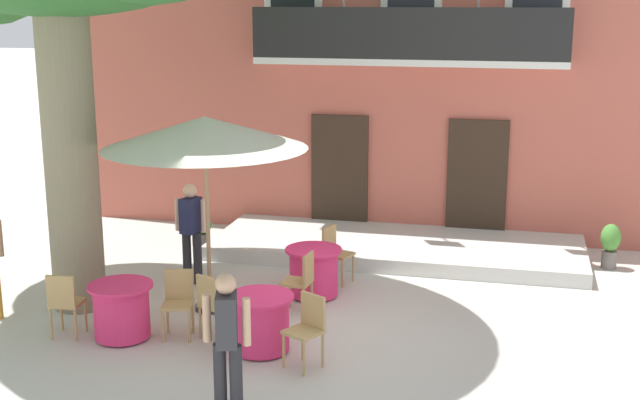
{
  "coord_description": "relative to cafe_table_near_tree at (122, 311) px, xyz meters",
  "views": [
    {
      "loc": [
        2.88,
        -10.53,
        4.44
      ],
      "look_at": [
        -0.19,
        2.24,
        1.3
      ],
      "focal_mm": 47.33,
      "sensor_mm": 36.0,
      "label": 1
    }
  ],
  "objects": [
    {
      "name": "ground_plane",
      "position": [
        2.17,
        0.86,
        -0.39
      ],
      "size": [
        120.0,
        120.0,
        0.0
      ],
      "primitive_type": "plane",
      "color": "beige"
    },
    {
      "name": "building_facade",
      "position": [
        3.01,
        7.85,
        3.36
      ],
      "size": [
        13.0,
        5.09,
        7.5
      ],
      "color": "#BC5B4C",
      "rests_on": "ground"
    },
    {
      "name": "entrance_step_platform",
      "position": [
        3.01,
        4.67,
        -0.27
      ],
      "size": [
        6.52,
        2.39,
        0.25
      ],
      "primitive_type": "cube",
      "color": "silver",
      "rests_on": "ground"
    },
    {
      "name": "cafe_table_near_tree",
      "position": [
        0.0,
        0.0,
        0.0
      ],
      "size": [
        0.86,
        0.86,
        0.76
      ],
      "color": "#E52D66",
      "rests_on": "ground"
    },
    {
      "name": "cafe_chair_near_tree_0",
      "position": [
        0.71,
        0.25,
        0.14
      ],
      "size": [
        0.48,
        0.48,
        0.91
      ],
      "color": "tan",
      "rests_on": "ground"
    },
    {
      "name": "cafe_chair_near_tree_1",
      "position": [
        -0.74,
        -0.17,
        0.14
      ],
      "size": [
        0.45,
        0.45,
        0.91
      ],
      "color": "tan",
      "rests_on": "ground"
    },
    {
      "name": "cafe_table_middle",
      "position": [
        2.09,
        2.2,
        0.0
      ],
      "size": [
        0.86,
        0.86,
        0.76
      ],
      "color": "#E52D66",
      "rests_on": "ground"
    },
    {
      "name": "cafe_chair_middle_0",
      "position": [
        2.1,
        1.44,
        0.14
      ],
      "size": [
        0.43,
        0.43,
        0.91
      ],
      "color": "tan",
      "rests_on": "ground"
    },
    {
      "name": "cafe_chair_middle_1",
      "position": [
        2.26,
        2.93,
        0.14
      ],
      "size": [
        0.51,
        0.51,
        0.91
      ],
      "color": "tan",
      "rests_on": "ground"
    },
    {
      "name": "cafe_table_front",
      "position": [
        1.93,
        0.03,
        0.0
      ],
      "size": [
        0.86,
        0.86,
        0.76
      ],
      "color": "#E52D66",
      "rests_on": "ground"
    },
    {
      "name": "cafe_chair_front_0",
      "position": [
        1.21,
        0.25,
        0.14
      ],
      "size": [
        0.52,
        0.52,
        0.91
      ],
      "color": "tan",
      "rests_on": "ground"
    },
    {
      "name": "cafe_chair_front_1",
      "position": [
        2.63,
        -0.27,
        0.14
      ],
      "size": [
        0.54,
        0.54,
        0.91
      ],
      "color": "tan",
      "rests_on": "ground"
    },
    {
      "name": "cafe_umbrella",
      "position": [
        0.76,
        1.28,
        2.22
      ],
      "size": [
        2.9,
        2.9,
        2.85
      ],
      "color": "#997A56",
      "rests_on": "ground"
    },
    {
      "name": "ground_planter_left",
      "position": [
        -0.6,
        4.39,
        -0.1
      ],
      "size": [
        0.41,
        0.41,
        0.52
      ],
      "color": "#47423D",
      "rests_on": "ground"
    },
    {
      "name": "ground_planter_right",
      "position": [
        6.62,
        4.7,
        0.04
      ],
      "size": [
        0.33,
        0.33,
        0.77
      ],
      "color": "slate",
      "rests_on": "ground"
    },
    {
      "name": "pedestrian_near_entrance",
      "position": [
        2.15,
        -1.81,
        0.55
      ],
      "size": [
        0.53,
        0.39,
        1.66
      ],
      "color": "#232328",
      "rests_on": "ground"
    },
    {
      "name": "pedestrian_mid_plaza",
      "position": [
        0.07,
        2.34,
        0.53
      ],
      "size": [
        0.53,
        0.38,
        1.63
      ],
      "color": "#232328",
      "rests_on": "ground"
    }
  ]
}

